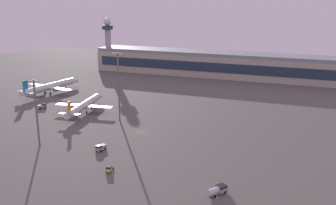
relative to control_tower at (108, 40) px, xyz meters
The scene contains 11 objects.
ground_plane 142.60m from the control_tower, 55.98° to the right, with size 416.00×416.00×0.00m, color #56544F.
terminal_building 90.08m from the control_tower, ahead, with size 188.66×22.40×16.40m.
control_tower is the anchor object (origin of this frame).
airplane_far_stand 112.05m from the control_tower, 67.09° to the right, with size 28.24×36.17×9.28m.
airplane_mid_apron 79.33m from the control_tower, 86.31° to the right, with size 31.67×40.48×10.43m.
cargo_loader 159.40m from the control_tower, 62.15° to the right, with size 2.70×4.43×2.25m.
maintenance_van 107.16m from the control_tower, 79.14° to the right, with size 3.46×4.58×2.25m.
pushback_tug 177.29m from the control_tower, 61.06° to the right, with size 2.36×3.36×2.05m.
fuel_truck 197.90m from the control_tower, 52.28° to the right, with size 5.18×6.43×2.35m.
apron_light_west 152.50m from the control_tower, 70.67° to the right, with size 4.80×0.90×24.96m.
apron_light_east 125.08m from the control_tower, 58.92° to the right, with size 4.80×0.90×30.43m.
Camera 1 is at (62.39, -133.95, 53.76)m, focal length 41.00 mm.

